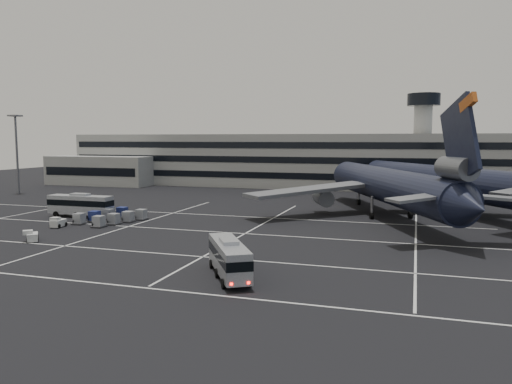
# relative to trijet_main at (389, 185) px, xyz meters

# --- Properties ---
(ground) EXTENTS (260.00, 260.00, 0.00)m
(ground) POSITION_rel_trijet_main_xyz_m (-29.57, -24.49, -5.25)
(ground) COLOR black
(ground) RESTS_ON ground
(lane_markings) EXTENTS (90.00, 55.62, 0.01)m
(lane_markings) POSITION_rel_trijet_main_xyz_m (-28.62, -23.76, -5.24)
(lane_markings) COLOR silver
(lane_markings) RESTS_ON ground
(terminal) EXTENTS (125.00, 26.00, 24.00)m
(terminal) POSITION_rel_trijet_main_xyz_m (-32.51, 46.66, 1.68)
(terminal) COLOR gray
(terminal) RESTS_ON ground
(hills) EXTENTS (352.00, 180.00, 44.00)m
(hills) POSITION_rel_trijet_main_xyz_m (-11.57, 145.51, -17.32)
(hills) COLOR #38332B
(hills) RESTS_ON ground
(lightpole_left) EXTENTS (2.40, 2.40, 18.28)m
(lightpole_left) POSITION_rel_trijet_main_xyz_m (-84.57, 10.51, 6.57)
(lightpole_left) COLOR slate
(lightpole_left) RESTS_ON ground
(trijet_main) EXTENTS (43.71, 54.87, 18.08)m
(trijet_main) POSITION_rel_trijet_main_xyz_m (0.00, 0.00, 0.00)
(trijet_main) COLOR black
(trijet_main) RESTS_ON ground
(trijet_far) EXTENTS (37.41, 51.09, 18.08)m
(trijet_far) POSITION_rel_trijet_main_xyz_m (9.36, 10.73, 0.18)
(trijet_far) COLOR black
(trijet_far) RESTS_ON ground
(bus_near) EXTENTS (7.23, 9.81, 3.55)m
(bus_near) POSITION_rel_trijet_main_xyz_m (-12.02, -41.02, -3.31)
(bus_near) COLOR gray
(bus_near) RESTS_ON ground
(bus_far) EXTENTS (11.10, 2.91, 3.91)m
(bus_far) POSITION_rel_trijet_main_xyz_m (-47.92, -15.11, -3.11)
(bus_far) COLOR gray
(bus_far) RESTS_ON ground
(tug_a) EXTENTS (1.73, 2.56, 1.53)m
(tug_a) POSITION_rel_trijet_main_xyz_m (-44.98, -24.14, -4.57)
(tug_a) COLOR beige
(tug_a) RESTS_ON ground
(tug_b) EXTENTS (2.49, 2.58, 1.45)m
(tug_b) POSITION_rel_trijet_main_xyz_m (-41.14, -33.49, -4.61)
(tug_b) COLOR beige
(tug_b) RESTS_ON ground
(uld_cluster) EXTENTS (8.92, 11.51, 1.67)m
(uld_cluster) POSITION_rel_trijet_main_xyz_m (-40.35, -17.75, -4.43)
(uld_cluster) COLOR #2D2D30
(uld_cluster) RESTS_ON ground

